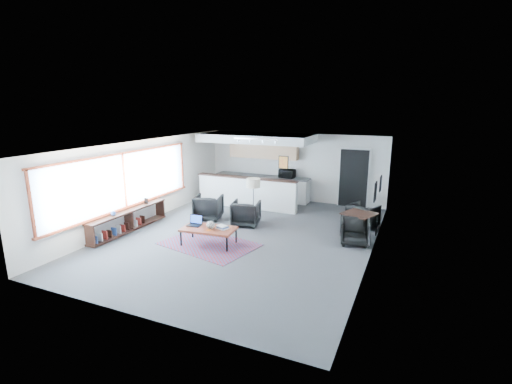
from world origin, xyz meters
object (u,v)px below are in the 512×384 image
at_px(armchair_right, 246,212).
at_px(dining_chair_far, 363,217).
at_px(floor_lamp, 253,185).
at_px(ceramic_pot, 211,225).
at_px(armchair_left, 208,206).
at_px(laptop, 195,222).
at_px(dining_table, 359,215).
at_px(coffee_table, 209,229).
at_px(microwave, 287,173).
at_px(book_stack, 222,227).
at_px(dining_chair_near, 355,232).

bearing_deg(armchair_right, dining_chair_far, -172.40).
relative_size(armchair_right, floor_lamp, 0.57).
relative_size(ceramic_pot, armchair_left, 0.25).
xyz_separation_m(laptop, dining_table, (4.04, 2.23, 0.08)).
height_order(coffee_table, dining_table, dining_table).
bearing_deg(microwave, coffee_table, -91.19).
relative_size(laptop, armchair_right, 0.48).
bearing_deg(ceramic_pot, armchair_left, 122.36).
relative_size(book_stack, dining_chair_far, 0.51).
bearing_deg(dining_table, laptop, -151.17).
xyz_separation_m(book_stack, dining_chair_far, (3.21, 3.04, -0.17)).
bearing_deg(coffee_table, dining_chair_near, 18.78).
distance_m(floor_lamp, dining_table, 3.25).
xyz_separation_m(coffee_table, armchair_left, (-1.19, 1.99, 0.00)).
distance_m(book_stack, microwave, 5.08).
xyz_separation_m(armchair_right, dining_table, (3.37, 0.41, 0.20)).
bearing_deg(microwave, floor_lamp, -86.80).
xyz_separation_m(coffee_table, dining_chair_far, (3.57, 3.14, -0.09)).
xyz_separation_m(laptop, armchair_left, (-0.72, 1.90, -0.11)).
bearing_deg(laptop, microwave, 73.26).
bearing_deg(laptop, coffee_table, -17.47).
height_order(floor_lamp, dining_chair_near, floor_lamp).
bearing_deg(microwave, ceramic_pot, -90.18).
relative_size(coffee_table, dining_table, 1.43).
bearing_deg(laptop, dining_chair_far, 30.23).
height_order(coffee_table, armchair_right, armchair_right).
bearing_deg(book_stack, laptop, -179.01).
distance_m(coffee_table, dining_chair_far, 4.76).
distance_m(book_stack, armchair_right, 1.81).
height_order(dining_table, dining_chair_far, dining_table).
bearing_deg(dining_chair_far, floor_lamp, 42.69).
bearing_deg(microwave, armchair_right, -90.30).
xyz_separation_m(laptop, dining_chair_far, (4.04, 3.05, -0.20)).
distance_m(ceramic_pot, dining_chair_far, 4.72).
bearing_deg(dining_chair_near, armchair_left, 164.44).
distance_m(ceramic_pot, microwave, 5.22).
bearing_deg(armchair_right, ceramic_pot, 74.00).
relative_size(laptop, microwave, 0.69).
bearing_deg(dining_chair_near, book_stack, -165.83).
bearing_deg(dining_chair_far, book_stack, 66.70).
height_order(laptop, dining_table, laptop).
relative_size(laptop, floor_lamp, 0.27).
bearing_deg(dining_chair_far, laptop, 60.33).
xyz_separation_m(book_stack, floor_lamp, (0.04, 1.92, 0.77)).
xyz_separation_m(floor_lamp, dining_chair_near, (3.17, -0.39, -0.96)).
relative_size(book_stack, dining_table, 0.33).
bearing_deg(floor_lamp, laptop, -114.28).
xyz_separation_m(armchair_left, dining_chair_near, (4.77, -0.35, -0.11)).
height_order(book_stack, dining_table, dining_table).
bearing_deg(dining_table, armchair_left, -176.07).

